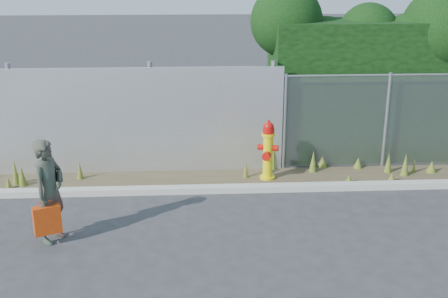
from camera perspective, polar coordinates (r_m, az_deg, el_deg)
name	(u,v)px	position (r m, az deg, el deg)	size (l,w,h in m)	color
ground	(247,235)	(9.19, 2.37, -8.67)	(80.00, 80.00, 0.00)	#323234
curb	(238,188)	(10.80, 1.48, -4.03)	(16.00, 0.22, 0.12)	#AFAC9E
weed_strip	(272,173)	(11.46, 4.92, -2.47)	(16.00, 1.33, 0.53)	#493D2A
corrugated_fence	(75,122)	(11.82, -14.87, 2.69)	(8.50, 0.21, 2.30)	#AFB2B6
chainlink_fence	(435,120)	(12.64, 20.65, 2.79)	(6.50, 0.07, 2.05)	gray
hedge	(425,67)	(13.38, 19.70, 7.85)	(7.78, 2.02, 3.76)	black
fire_hydrant	(268,151)	(11.24, 4.49, -0.23)	(0.41, 0.37, 1.24)	yellow
woman	(49,191)	(9.09, -17.31, -4.09)	(0.61, 0.40, 1.67)	#0F6448
red_tote_bag	(47,220)	(9.10, -17.52, -6.87)	(0.41, 0.15, 0.54)	#B4320A
black_shoulder_bag	(49,177)	(9.16, -17.35, -2.69)	(0.23, 0.10, 0.17)	black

